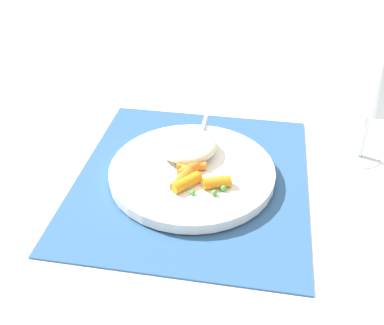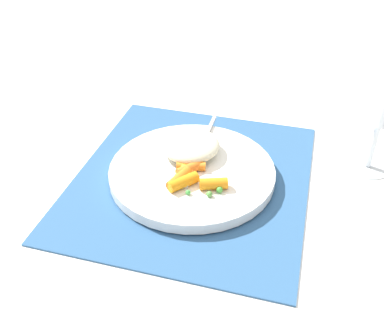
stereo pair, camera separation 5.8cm
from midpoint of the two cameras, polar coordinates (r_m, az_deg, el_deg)
The scene contains 8 objects.
ground_plane at distance 0.72m, azimuth -2.29°, elevation -2.19°, with size 2.40×2.40×0.00m, color white.
placemat at distance 0.72m, azimuth -2.30°, elevation -2.00°, with size 0.40×0.36×0.01m, color #2D5684.
plate at distance 0.71m, azimuth -2.32°, elevation -1.27°, with size 0.26×0.26×0.02m, color white.
rice_mound at distance 0.73m, azimuth -2.81°, elevation 2.13°, with size 0.10×0.10×0.03m, color beige.
carrot_portion at distance 0.68m, azimuth -2.55°, elevation -1.73°, with size 0.09×0.09×0.02m.
pea_scatter at distance 0.67m, azimuth -1.60°, elevation -2.32°, with size 0.07×0.08×0.01m.
fork at distance 0.73m, azimuth -1.86°, elevation 0.91°, with size 0.21×0.02×0.01m.
wine_glass at distance 0.75m, azimuth 20.34°, elevation 8.45°, with size 0.07×0.07×0.17m.
Camera 1 is at (0.56, 0.10, 0.45)m, focal length 41.98 mm.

